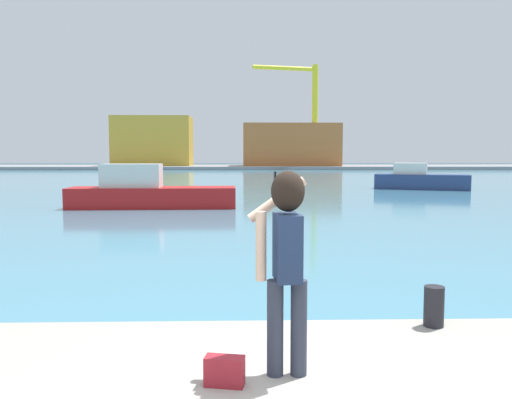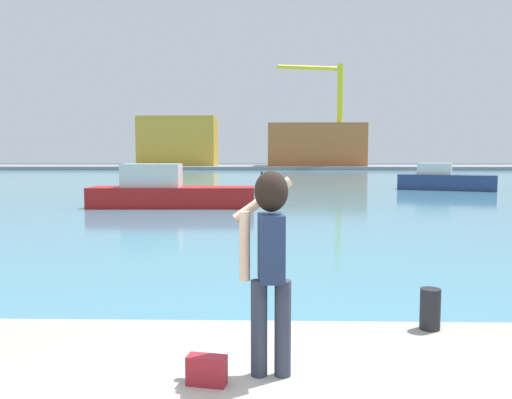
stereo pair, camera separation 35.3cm
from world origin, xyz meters
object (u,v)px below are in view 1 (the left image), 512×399
(handbag, at_px, (225,371))
(port_crane, at_px, (308,105))
(boat_moored_2, at_px, (420,180))
(harbor_bollard, at_px, (434,306))
(warehouse_left, at_px, (153,141))
(warehouse_right, at_px, (290,145))
(boat_moored, at_px, (148,192))
(person_photographer, at_px, (286,251))

(handbag, distance_m, port_crane, 86.36)
(handbag, bearing_deg, boat_moored_2, 68.32)
(harbor_bollard, bearing_deg, warehouse_left, 101.55)
(handbag, distance_m, harbor_bollard, 2.64)
(warehouse_left, bearing_deg, warehouse_right, -3.75)
(boat_moored, distance_m, warehouse_left, 73.16)
(boat_moored, height_order, boat_moored_2, boat_moored)
(handbag, relative_size, boat_moored_2, 0.05)
(boat_moored_2, bearing_deg, port_crane, 113.51)
(person_photographer, distance_m, harbor_bollard, 2.27)
(harbor_bollard, height_order, boat_moored_2, boat_moored_2)
(boat_moored_2, bearing_deg, boat_moored, -121.58)
(harbor_bollard, relative_size, warehouse_right, 0.03)
(boat_moored_2, bearing_deg, harbor_bollard, -86.99)
(port_crane, bearing_deg, boat_moored_2, -88.44)
(boat_moored_2, xyz_separation_m, warehouse_right, (-3.94, 57.77, 3.58))
(warehouse_right, bearing_deg, harbor_bollard, -94.31)
(person_photographer, distance_m, warehouse_left, 93.20)
(person_photographer, relative_size, harbor_bollard, 3.93)
(boat_moored_2, bearing_deg, warehouse_left, 138.06)
(handbag, height_order, warehouse_right, warehouse_right)
(boat_moored_2, bearing_deg, handbag, -89.72)
(boat_moored_2, bearing_deg, warehouse_right, 115.86)
(boat_moored, bearing_deg, warehouse_right, 78.00)
(warehouse_right, bearing_deg, handbag, -95.66)
(boat_moored_2, height_order, warehouse_right, warehouse_right)
(handbag, distance_m, warehouse_right, 90.68)
(harbor_bollard, height_order, port_crane, port_crane)
(person_photographer, xyz_separation_m, boat_moored, (-4.71, 19.59, -0.91))
(handbag, xyz_separation_m, boat_moored_2, (12.88, 32.40, 0.02))
(handbag, height_order, boat_moored, boat_moored)
(person_photographer, relative_size, warehouse_right, 0.10)
(warehouse_left, bearing_deg, port_crane, -13.90)
(warehouse_left, height_order, port_crane, port_crane)
(harbor_bollard, xyz_separation_m, boat_moored, (-6.43, 18.38, -0.06))
(handbag, height_order, warehouse_left, warehouse_left)
(person_photographer, relative_size, boat_moored, 0.23)
(boat_moored, relative_size, boat_moored_2, 1.13)
(person_photographer, bearing_deg, port_crane, -13.17)
(person_photographer, distance_m, boat_moored, 20.17)
(person_photographer, relative_size, port_crane, 0.10)
(boat_moored_2, height_order, warehouse_left, warehouse_left)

